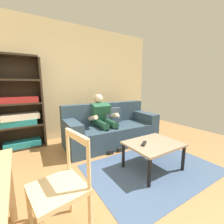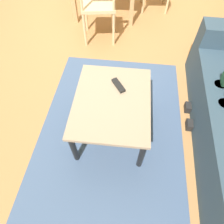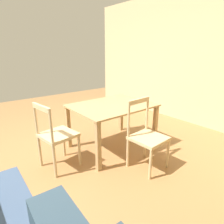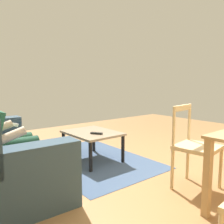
{
  "view_description": "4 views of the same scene",
  "coord_description": "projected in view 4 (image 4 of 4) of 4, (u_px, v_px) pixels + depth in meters",
  "views": [
    {
      "loc": [
        -0.35,
        -1.04,
        1.32
      ],
      "look_at": [
        1.37,
        1.7,
        0.73
      ],
      "focal_mm": 24.02,
      "sensor_mm": 36.0,
      "label": 1
    },
    {
      "loc": [
        2.4,
        0.59,
        1.74
      ],
      "look_at": [
        1.36,
        0.48,
        0.26
      ],
      "focal_mm": 31.98,
      "sensor_mm": 36.0,
      "label": 2
    },
    {
      "loc": [
        0.76,
        2.42,
        1.55
      ],
      "look_at": [
        -1.06,
        0.14,
        0.6
      ],
      "focal_mm": 30.96,
      "sensor_mm": 36.0,
      "label": 3
    },
    {
      "loc": [
        -1.46,
        2.42,
        1.17
      ],
      "look_at": [
        0.15,
        1.09,
        0.9
      ],
      "focal_mm": 37.69,
      "sensor_mm": 36.0,
      "label": 4
    }
  ],
  "objects": [
    {
      "name": "ground_plane",
      "position": [
        191.0,
        181.0,
        2.8
      ],
      "size": [
        8.31,
        8.31,
        0.0
      ],
      "primitive_type": "plane",
      "color": "#9E7042"
    },
    {
      "name": "person_lounging",
      "position": [
        1.0,
        137.0,
        2.51
      ],
      "size": [
        0.6,
        0.91,
        1.11
      ],
      "color": "#23563D",
      "rests_on": "ground_plane"
    },
    {
      "name": "coffee_table",
      "position": [
        92.0,
        136.0,
        3.49
      ],
      "size": [
        0.81,
        0.65,
        0.43
      ],
      "color": "gray",
      "rests_on": "ground_plane"
    },
    {
      "name": "tv_remote",
      "position": [
        97.0,
        133.0,
        3.33
      ],
      "size": [
        0.17,
        0.14,
        0.02
      ],
      "primitive_type": "cube",
      "rotation": [
        0.0,
        0.0,
        2.16
      ],
      "color": "black",
      "rests_on": "coffee_table"
    },
    {
      "name": "dining_chair_facing_couch",
      "position": [
        195.0,
        147.0,
        2.56
      ],
      "size": [
        0.48,
        0.48,
        0.91
      ],
      "color": "#D1B27F",
      "rests_on": "ground_plane"
    },
    {
      "name": "area_rug",
      "position": [
        93.0,
        160.0,
        3.54
      ],
      "size": [
        2.02,
        1.43,
        0.01
      ],
      "primitive_type": "cube",
      "rotation": [
        0.0,
        0.0,
        -0.01
      ],
      "color": "#3D5170",
      "rests_on": "ground_plane"
    }
  ]
}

